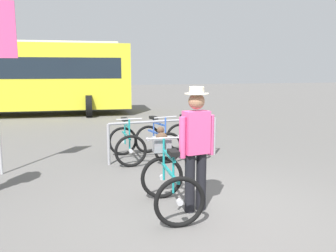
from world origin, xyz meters
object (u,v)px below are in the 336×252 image
racked_bike_teal (126,144)px  banner_flag (0,53)px  racked_bike_blue (157,142)px  racked_bike_white (186,139)px  bus_distant (9,74)px  person_with_featured_bike (196,144)px  featured_bicycle (168,175)px

racked_bike_teal → banner_flag: 2.97m
racked_bike_teal → racked_bike_blue: size_ratio=0.90×
racked_bike_white → bus_distant: bus_distant is taller
bus_distant → racked_bike_teal: bearing=-67.3°
racked_bike_teal → racked_bike_blue: (0.70, 0.07, -0.00)m
racked_bike_blue → racked_bike_white: (0.70, 0.07, -0.00)m
racked_bike_teal → bus_distant: bearing=112.7°
bus_distant → banner_flag: bearing=-81.4°
racked_bike_teal → racked_bike_blue: bearing=5.6°
person_with_featured_bike → bus_distant: (-4.18, 11.65, 0.79)m
racked_bike_white → banner_flag: 4.15m
racked_bike_white → banner_flag: banner_flag is taller
person_with_featured_bike → bus_distant: bus_distant is taller
featured_bicycle → racked_bike_blue: bearing=79.6°
person_with_featured_bike → bus_distant: size_ratio=0.17×
racked_bike_white → featured_bicycle: 3.11m
racked_bike_blue → bus_distant: size_ratio=0.12×
racked_bike_teal → featured_bicycle: (0.19, -2.73, 0.12)m
racked_bike_teal → racked_bike_white: size_ratio=0.97×
bus_distant → banner_flag: (1.37, -9.08, 0.49)m
featured_bicycle → bus_distant: size_ratio=0.12×
featured_bicycle → racked_bike_white: bearing=67.2°
bus_distant → banner_flag: banner_flag is taller
racked_bike_white → person_with_featured_bike: bearing=-105.8°
person_with_featured_bike → racked_bike_blue: bearing=86.8°
racked_bike_white → bus_distant: (-5.04, 8.59, 1.37)m
racked_bike_white → person_with_featured_bike: person_with_featured_bike is taller
person_with_featured_bike → banner_flag: banner_flag is taller
racked_bike_teal → featured_bicycle: bearing=-86.1°
featured_bicycle → banner_flag: bearing=136.1°
person_with_featured_bike → bus_distant: bearing=109.8°
racked_bike_blue → featured_bicycle: featured_bicycle is taller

